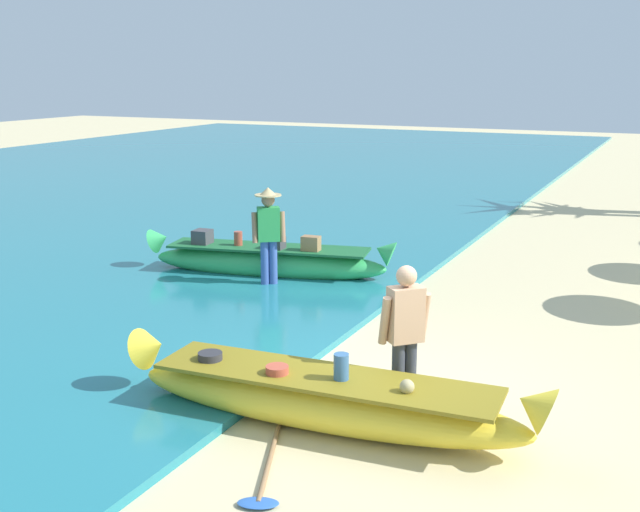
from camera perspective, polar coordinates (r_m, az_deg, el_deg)
The scene contains 7 objects.
ground_plane at distance 9.12m, azimuth 4.90°, elevation -10.12°, with size 80.00×80.00×0.00m, color beige.
sea at distance 22.87m, azimuth -19.82°, elevation 3.61°, with size 24.00×56.00×0.10m, color teal.
boat_yellow_foreground at distance 8.28m, azimuth 0.31°, elevation -10.23°, with size 4.61×1.02×0.87m.
boat_green_midground at distance 13.96m, azimuth -3.75°, elevation -0.33°, with size 4.51×1.57×0.86m.
person_vendor_hatted at distance 13.12m, azimuth -3.71°, elevation 1.80°, with size 0.56×0.47×1.73m.
person_tourist_customer at distance 8.47m, azimuth 6.12°, elevation -5.36°, with size 0.53×0.53×1.63m.
paddle at distance 7.53m, azimuth -3.88°, elevation -15.22°, with size 0.82×1.68×0.05m.
Camera 1 is at (2.88, -7.85, 3.64)m, focal length 44.59 mm.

